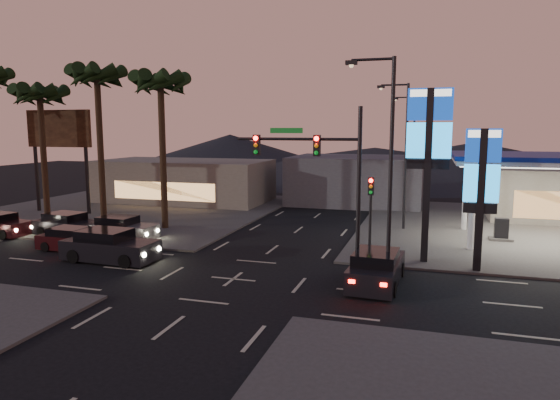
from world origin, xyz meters
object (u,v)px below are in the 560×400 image
(car_lane_b_front, at_px, (121,229))
(car_lane_b_mid, at_px, (68,225))
(pylon_sign_tall, at_px, (429,141))
(car_lane_a_mid, at_px, (72,240))
(suv_station, at_px, (376,269))
(car_lane_a_front, at_px, (109,247))
(traffic_signal_mast, at_px, (322,166))
(pylon_sign_short, at_px, (482,178))

(car_lane_b_front, relative_size, car_lane_b_mid, 0.96)
(car_lane_b_front, bearing_deg, pylon_sign_tall, -0.83)
(pylon_sign_tall, distance_m, car_lane_a_mid, 20.64)
(pylon_sign_tall, height_order, suv_station, pylon_sign_tall)
(pylon_sign_tall, height_order, car_lane_a_mid, pylon_sign_tall)
(car_lane_b_mid, bearing_deg, suv_station, -12.58)
(car_lane_a_front, bearing_deg, car_lane_b_mid, 144.72)
(car_lane_a_front, bearing_deg, traffic_signal_mast, 4.30)
(pylon_sign_short, xyz_separation_m, car_lane_b_front, (-21.00, 1.27, -3.97))
(car_lane_a_mid, bearing_deg, car_lane_b_front, 71.46)
(car_lane_a_front, bearing_deg, pylon_sign_tall, 15.21)
(car_lane_a_front, distance_m, suv_station, 14.03)
(car_lane_a_mid, bearing_deg, traffic_signal_mast, -2.10)
(car_lane_a_front, bearing_deg, car_lane_b_front, 118.03)
(suv_station, bearing_deg, car_lane_a_mid, 175.39)
(traffic_signal_mast, bearing_deg, pylon_sign_tall, 36.52)
(pylon_sign_tall, distance_m, suv_station, 7.43)
(pylon_sign_short, height_order, suv_station, pylon_sign_short)
(car_lane_a_front, distance_m, car_lane_b_mid, 7.86)
(car_lane_b_front, height_order, car_lane_b_mid, car_lane_b_mid)
(pylon_sign_tall, xyz_separation_m, suv_station, (-2.00, -4.39, -5.65))
(traffic_signal_mast, bearing_deg, car_lane_a_mid, 177.90)
(pylon_sign_tall, distance_m, car_lane_a_front, 17.54)
(car_lane_a_mid, bearing_deg, suv_station, -4.61)
(suv_station, bearing_deg, pylon_sign_short, 36.94)
(pylon_sign_tall, relative_size, pylon_sign_short, 1.29)
(car_lane_a_front, bearing_deg, pylon_sign_short, 10.28)
(pylon_sign_tall, bearing_deg, car_lane_b_front, 179.17)
(traffic_signal_mast, relative_size, car_lane_b_mid, 1.65)
(car_lane_a_front, relative_size, suv_station, 1.06)
(car_lane_a_front, relative_size, car_lane_a_mid, 1.27)
(pylon_sign_short, bearing_deg, traffic_signal_mast, -160.87)
(pylon_sign_short, bearing_deg, car_lane_b_front, 176.54)
(car_lane_b_mid, height_order, suv_station, suv_station)
(pylon_sign_short, relative_size, suv_station, 1.43)
(traffic_signal_mast, bearing_deg, suv_station, -17.71)
(pylon_sign_tall, relative_size, car_lane_a_mid, 2.19)
(car_lane_b_mid, bearing_deg, pylon_sign_short, -2.71)
(traffic_signal_mast, height_order, car_lane_a_front, traffic_signal_mast)
(traffic_signal_mast, distance_m, car_lane_a_mid, 15.56)
(car_lane_b_mid, bearing_deg, traffic_signal_mast, -11.77)
(traffic_signal_mast, distance_m, car_lane_b_mid, 18.65)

